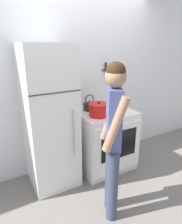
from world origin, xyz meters
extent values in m
plane|color=slate|center=(0.00, 0.00, 0.00)|extent=(14.00, 14.00, 0.00)
cube|color=silver|center=(0.00, 0.03, 1.27)|extent=(10.00, 0.06, 2.55)
cube|color=white|center=(-0.51, -0.31, 0.92)|extent=(0.60, 0.62, 1.85)
cube|color=#2D2D2D|center=(-0.51, -0.62, 1.33)|extent=(0.59, 0.01, 0.01)
cylinder|color=#B2B5BA|center=(-0.32, -0.63, 0.81)|extent=(0.02, 0.02, 0.59)
cube|color=white|center=(0.30, -0.35, 0.46)|extent=(0.81, 0.69, 0.91)
cube|color=black|center=(0.30, -0.35, 0.90)|extent=(0.79, 0.68, 0.02)
cube|color=black|center=(0.30, -0.67, 0.45)|extent=(0.71, 0.05, 0.69)
cylinder|color=black|center=(0.12, -0.49, 0.91)|extent=(0.22, 0.22, 0.01)
cylinder|color=black|center=(0.48, -0.49, 0.91)|extent=(0.22, 0.22, 0.01)
cylinder|color=black|center=(0.12, -0.21, 0.91)|extent=(0.22, 0.22, 0.01)
cylinder|color=black|center=(0.48, -0.21, 0.91)|extent=(0.22, 0.22, 0.01)
cylinder|color=silver|center=(0.06, -0.71, 0.84)|extent=(0.04, 0.02, 0.04)
cylinder|color=silver|center=(0.22, -0.71, 0.84)|extent=(0.04, 0.02, 0.04)
cylinder|color=silver|center=(0.38, -0.71, 0.84)|extent=(0.04, 0.02, 0.04)
cylinder|color=silver|center=(0.54, -0.71, 0.84)|extent=(0.04, 0.02, 0.04)
cube|color=white|center=(0.30, -0.71, 0.47)|extent=(0.75, 0.03, 0.73)
cube|color=black|center=(0.30, -0.73, 0.54)|extent=(0.57, 0.01, 0.41)
cylinder|color=red|center=(0.12, -0.49, 0.99)|extent=(0.26, 0.26, 0.16)
cylinder|color=red|center=(0.12, -0.49, 1.08)|extent=(0.27, 0.27, 0.02)
sphere|color=black|center=(0.12, -0.49, 1.10)|extent=(0.03, 0.03, 0.03)
cylinder|color=red|center=(-0.02, -0.49, 1.04)|extent=(0.03, 0.02, 0.02)
cylinder|color=red|center=(0.26, -0.49, 1.04)|extent=(0.03, 0.02, 0.02)
cylinder|color=black|center=(0.13, -0.21, 0.96)|extent=(0.18, 0.18, 0.10)
cone|color=black|center=(0.13, -0.21, 1.03)|extent=(0.17, 0.17, 0.03)
sphere|color=black|center=(0.13, -0.21, 1.05)|extent=(0.02, 0.02, 0.02)
cone|color=black|center=(0.22, -0.21, 0.97)|extent=(0.10, 0.03, 0.08)
torus|color=black|center=(0.13, -0.21, 1.07)|extent=(0.14, 0.01, 0.14)
cylinder|color=silver|center=(0.50, -0.20, 0.98)|extent=(0.07, 0.07, 0.14)
cylinder|color=#9E7547|center=(0.49, -0.20, 1.05)|extent=(0.02, 0.05, 0.23)
cylinder|color=#232326|center=(0.50, -0.18, 1.06)|extent=(0.04, 0.03, 0.24)
cylinder|color=#B2B5BA|center=(0.51, -0.21, 1.05)|extent=(0.05, 0.03, 0.22)
cylinder|color=#4C4C51|center=(0.49, -0.20, 1.03)|extent=(0.05, 0.01, 0.18)
cylinder|color=#C63D33|center=(0.50, -0.20, 1.06)|extent=(0.02, 0.05, 0.24)
cylinder|color=#38425B|center=(-0.17, -1.25, 0.41)|extent=(0.12, 0.12, 0.83)
cylinder|color=#38425B|center=(-0.09, -1.10, 0.41)|extent=(0.12, 0.12, 0.83)
cube|color=#4C5693|center=(-0.13, -1.17, 1.14)|extent=(0.22, 0.27, 0.62)
cylinder|color=#A87A5B|center=(-0.19, -1.29, 1.14)|extent=(0.26, 0.19, 0.55)
cylinder|color=#A87A5B|center=(-0.07, -1.06, 1.14)|extent=(0.26, 0.19, 0.55)
sphere|color=#A87A5B|center=(-0.13, -1.17, 1.55)|extent=(0.20, 0.20, 0.20)
sphere|color=#382314|center=(-0.13, -1.17, 1.60)|extent=(0.18, 0.18, 0.18)
cube|color=brown|center=(0.58, -0.01, 1.44)|extent=(0.24, 0.02, 0.03)
cube|color=silver|center=(0.52, -0.02, 1.36)|extent=(0.02, 0.00, 0.16)
cube|color=black|center=(0.52, -0.02, 1.50)|extent=(0.02, 0.02, 0.12)
cube|color=silver|center=(0.64, -0.02, 1.35)|extent=(0.03, 0.00, 0.19)
cube|color=black|center=(0.64, -0.02, 1.49)|extent=(0.02, 0.02, 0.10)
camera|label=1|loc=(-1.21, -2.64, 1.85)|focal=32.00mm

